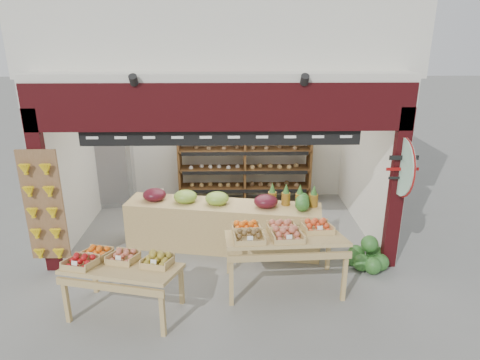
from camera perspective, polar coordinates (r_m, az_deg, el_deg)
name	(u,v)px	position (r m, az deg, el deg)	size (l,w,h in m)	color
ground	(223,237)	(8.16, -2.22, -7.67)	(60.00, 60.00, 0.00)	slate
shop_structure	(222,18)	(8.89, -2.39, 20.73)	(6.36, 5.12, 5.40)	silver
banana_board	(43,209)	(7.23, -24.74, -3.52)	(0.60, 0.15, 1.80)	#8A613E
gift_sign	(402,167)	(6.93, 20.81, 1.67)	(0.04, 0.93, 0.92)	#AEDBC7
back_shelving	(245,153)	(9.49, 0.64, 3.64)	(2.95, 0.48, 1.82)	brown
refrigerator	(116,162)	(9.85, -16.23, 2.29)	(0.74, 0.74, 1.89)	#BABDC2
cardboard_stack	(166,207)	(9.08, -9.82, -3.54)	(0.96, 0.70, 0.59)	beige
mid_counter	(222,224)	(7.60, -2.38, -5.90)	(3.46, 1.24, 1.07)	tan
display_table_left	(118,264)	(6.12, -15.94, -10.71)	(1.62, 1.13, 0.95)	tan
display_table_right	(279,235)	(6.38, 5.28, -7.29)	(1.78, 1.05, 1.09)	tan
watermelon_pile	(367,257)	(7.45, 16.54, -9.79)	(0.69, 0.69, 0.54)	#1C4B19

